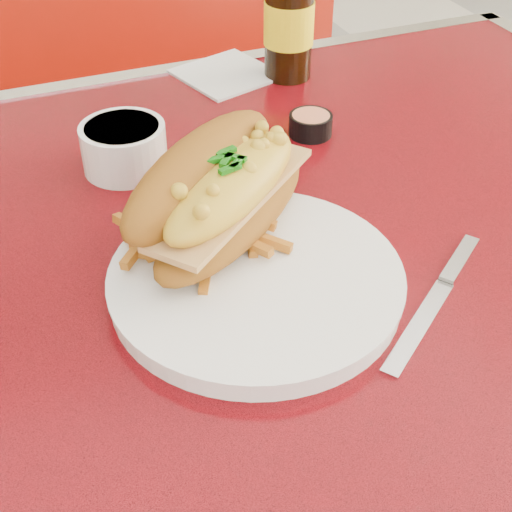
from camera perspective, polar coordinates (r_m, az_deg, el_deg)
name	(u,v)px	position (r m, az deg, el deg)	size (l,w,h in m)	color
diner_table	(250,332)	(0.85, -0.45, -6.14)	(1.23, 0.83, 0.77)	red
booth_bench_far	(120,201)	(1.67, -10.81, 4.35)	(1.20, 0.51, 0.90)	#A1180A
dinner_plate	(256,281)	(0.66, 0.00, -1.99)	(0.36, 0.36, 0.02)	white
mac_hoagie	(221,190)	(0.68, -2.80, 5.27)	(0.26, 0.24, 0.11)	#945917
fries_pile	(205,230)	(0.68, -4.12, 2.10)	(0.12, 0.11, 0.03)	orange
fork	(196,270)	(0.66, -4.79, -1.14)	(0.02, 0.13, 0.00)	silver
gravy_ramekin	(124,146)	(0.84, -10.52, 8.65)	(0.10, 0.10, 0.05)	white
sauce_cup_right	(311,124)	(0.90, 4.39, 10.51)	(0.07, 0.07, 0.03)	black
beer_bottle	(289,5)	(1.02, 2.69, 19.45)	(0.07, 0.07, 0.27)	black
knife	(442,289)	(0.68, 14.65, -2.54)	(0.18, 0.14, 0.01)	silver
paper_napkin	(227,74)	(1.06, -2.36, 14.35)	(0.12, 0.12, 0.00)	white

